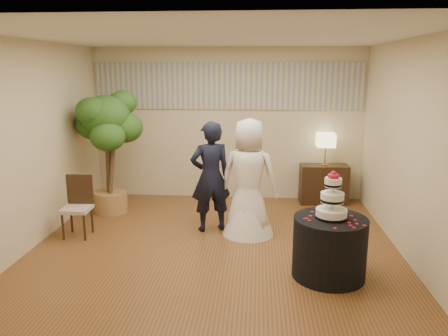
# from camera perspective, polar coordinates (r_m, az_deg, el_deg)

# --- Properties ---
(floor) EXTENTS (5.00, 5.00, 0.00)m
(floor) POSITION_cam_1_polar(r_m,az_deg,el_deg) (6.10, -1.25, -10.50)
(floor) COLOR brown
(floor) RESTS_ON ground
(ceiling) EXTENTS (5.00, 5.00, 0.00)m
(ceiling) POSITION_cam_1_polar(r_m,az_deg,el_deg) (5.60, -1.40, 16.77)
(ceiling) COLOR white
(ceiling) RESTS_ON wall_back
(wall_back) EXTENTS (5.00, 0.06, 2.80)m
(wall_back) POSITION_cam_1_polar(r_m,az_deg,el_deg) (8.15, 0.45, 5.72)
(wall_back) COLOR beige
(wall_back) RESTS_ON ground
(wall_front) EXTENTS (5.00, 0.06, 2.80)m
(wall_front) POSITION_cam_1_polar(r_m,az_deg,el_deg) (3.28, -5.72, -5.35)
(wall_front) COLOR beige
(wall_front) RESTS_ON ground
(wall_left) EXTENTS (0.06, 5.00, 2.80)m
(wall_left) POSITION_cam_1_polar(r_m,az_deg,el_deg) (6.44, -24.08, 2.65)
(wall_left) COLOR beige
(wall_left) RESTS_ON ground
(wall_right) EXTENTS (0.06, 5.00, 2.80)m
(wall_right) POSITION_cam_1_polar(r_m,az_deg,el_deg) (5.98, 23.28, 2.01)
(wall_right) COLOR beige
(wall_right) RESTS_ON ground
(mural_border) EXTENTS (4.90, 0.02, 0.85)m
(mural_border) POSITION_cam_1_polar(r_m,az_deg,el_deg) (8.07, 0.45, 10.64)
(mural_border) COLOR #AAA89F
(mural_border) RESTS_ON wall_back
(groom) EXTENTS (0.71, 0.58, 1.67)m
(groom) POSITION_cam_1_polar(r_m,az_deg,el_deg) (6.52, -1.76, -1.17)
(groom) COLOR black
(groom) RESTS_ON floor
(bride) EXTENTS (1.00, 0.94, 1.73)m
(bride) POSITION_cam_1_polar(r_m,az_deg,el_deg) (6.37, 3.25, -1.24)
(bride) COLOR white
(bride) RESTS_ON floor
(cake_table) EXTENTS (1.11, 1.11, 0.73)m
(cake_table) POSITION_cam_1_polar(r_m,az_deg,el_deg) (5.36, 13.60, -10.04)
(cake_table) COLOR black
(cake_table) RESTS_ON floor
(wedding_cake) EXTENTS (0.36, 0.36, 0.56)m
(wedding_cake) POSITION_cam_1_polar(r_m,az_deg,el_deg) (5.15, 13.98, -3.41)
(wedding_cake) COLOR white
(wedding_cake) RESTS_ON cake_table
(console) EXTENTS (0.87, 0.42, 0.71)m
(console) POSITION_cam_1_polar(r_m,az_deg,el_deg) (8.17, 12.88, -2.05)
(console) COLOR #311F11
(console) RESTS_ON floor
(table_lamp) EXTENTS (0.31, 0.31, 0.58)m
(table_lamp) POSITION_cam_1_polar(r_m,az_deg,el_deg) (8.04, 13.11, 2.40)
(table_lamp) COLOR beige
(table_lamp) RESTS_ON console
(ficus_tree) EXTENTS (1.32, 1.32, 2.10)m
(ficus_tree) POSITION_cam_1_polar(r_m,az_deg,el_deg) (7.56, -14.93, 2.04)
(ficus_tree) COLOR #2C5A1C
(ficus_tree) RESTS_ON floor
(side_chair) EXTENTS (0.42, 0.44, 0.89)m
(side_chair) POSITION_cam_1_polar(r_m,az_deg,el_deg) (6.73, -18.70, -4.87)
(side_chair) COLOR #311F11
(side_chair) RESTS_ON floor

